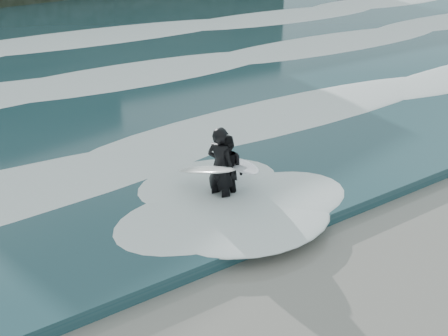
{
  "coord_description": "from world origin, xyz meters",
  "views": [
    {
      "loc": [
        -5.45,
        -4.52,
        6.31
      ],
      "look_at": [
        1.44,
        5.16,
        1.0
      ],
      "focal_mm": 45.0,
      "sensor_mm": 36.0,
      "label": 1
    }
  ],
  "objects": [
    {
      "name": "foam_mid",
      "position": [
        0.0,
        16.0,
        0.42
      ],
      "size": [
        60.0,
        4.0,
        0.24
      ],
      "primitive_type": "ellipsoid",
      "color": "white",
      "rests_on": "sea"
    },
    {
      "name": "surfer_left",
      "position": [
        1.3,
        5.21,
        1.01
      ],
      "size": [
        1.08,
        2.19,
        2.01
      ],
      "color": "black",
      "rests_on": "ground"
    },
    {
      "name": "foam_near",
      "position": [
        0.0,
        9.0,
        0.4
      ],
      "size": [
        60.0,
        3.2,
        0.2
      ],
      "primitive_type": "ellipsoid",
      "color": "white",
      "rests_on": "sea"
    },
    {
      "name": "surfer_right",
      "position": [
        1.56,
        5.12,
        0.9
      ],
      "size": [
        1.6,
        2.24,
        1.78
      ],
      "color": "black",
      "rests_on": "ground"
    }
  ]
}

